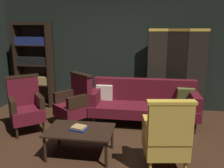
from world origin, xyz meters
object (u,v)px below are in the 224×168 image
Objects in this scene: coffee_table at (80,132)px; armchair_gilt_accent at (166,136)px; armchair_wing_left at (26,106)px; bookshelf at (34,63)px; armchair_wing_right at (75,102)px; velvet_couch at (144,101)px; book_navy_cloth at (79,129)px; folding_screen at (176,70)px; book_tan_leather at (79,127)px.

coffee_table is 1.27m from armchair_gilt_accent.
armchair_gilt_accent is 1.00× the size of armchair_wing_left.
bookshelf is 3.89m from armchair_gilt_accent.
armchair_wing_left is 0.91m from armchair_wing_right.
velvet_couch is 9.01× the size of book_navy_cloth.
folding_screen is at bearing 53.67° from book_navy_cloth.
bookshelf is at bearing 129.22° from coffee_table.
armchair_gilt_accent is 1.00× the size of armchair_wing_right.
folding_screen is at bearing 53.83° from coffee_table.
armchair_gilt_accent is at bearing -78.22° from velvet_couch.
coffee_table is (-1.61, -2.20, -0.61)m from folding_screen.
book_tan_leather is (-0.01, -0.01, 0.09)m from coffee_table.
bookshelf is 1.97× the size of armchair_wing_right.
book_tan_leather is at bearing -126.33° from folding_screen.
armchair_gilt_accent is (1.25, -0.18, 0.12)m from coffee_table.
coffee_table is 0.96× the size of armchair_gilt_accent.
folding_screen is 8.08× the size of book_navy_cloth.
bookshelf reaches higher than armchair_wing_left.
book_navy_cloth is (-0.93, -1.45, -0.02)m from velvet_couch.
book_tan_leather is (1.25, -0.73, -0.03)m from armchair_wing_left.
book_tan_leather is at bearing -30.27° from armchair_wing_left.
armchair_wing_left is 5.38× the size of book_tan_leather.
armchair_gilt_accent reaches higher than book_tan_leather.
armchair_gilt_accent reaches higher than velvet_couch.
bookshelf is at bearing -179.67° from folding_screen.
book_tan_leather is (0.41, -1.09, -0.03)m from armchair_wing_right.
book_tan_leather reaches higher than book_navy_cloth.
bookshelf is at bearing 128.95° from book_tan_leather.
folding_screen is at bearing 27.28° from armchair_wing_left.
armchair_gilt_accent is at bearing -37.88° from bookshelf.
coffee_table is (1.78, -2.19, -0.69)m from bookshelf.
armchair_wing_left is (-2.18, -0.72, 0.04)m from velvet_couch.
armchair_wing_right reaches higher than book_tan_leather.
armchair_gilt_accent is 2.10m from armchair_wing_right.
folding_screen is 1.16m from velvet_couch.
armchair_wing_left is at bearing -152.72° from folding_screen.
armchair_wing_left reaches higher than book_navy_cloth.
velvet_couch is 1.72m from book_tan_leather.
armchair_wing_left is at bearing -156.74° from armchair_wing_right.
book_tan_leather is (-1.27, 0.17, -0.03)m from armchair_gilt_accent.
armchair_wing_left is at bearing 149.73° from book_tan_leather.
armchair_wing_left reaches higher than velvet_couch.
book_navy_cloth is at bearing 172.24° from armchair_gilt_accent.
coffee_table is 0.06m from book_navy_cloth.
folding_screen is 2.80m from book_navy_cloth.
bookshelf reaches higher than velvet_couch.
book_navy_cloth is 1.22× the size of book_tan_leather.
book_tan_leather is at bearing -51.05° from bookshelf.
bookshelf reaches higher than armchair_wing_right.
armchair_wing_left is 4.42× the size of book_navy_cloth.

